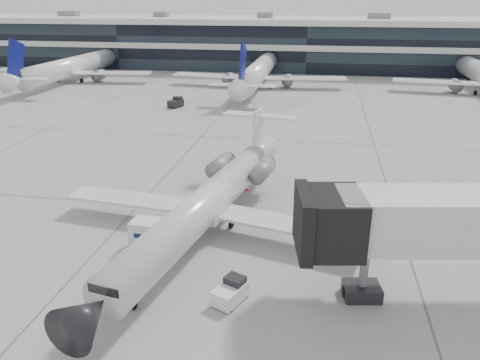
# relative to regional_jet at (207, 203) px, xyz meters

# --- Properties ---
(ground) EXTENTS (220.00, 220.00, 0.00)m
(ground) POSITION_rel_regional_jet_xyz_m (3.51, 3.37, -2.18)
(ground) COLOR gray
(ground) RESTS_ON ground
(terminal) EXTENTS (170.00, 22.00, 10.00)m
(terminal) POSITION_rel_regional_jet_xyz_m (3.51, 85.37, 2.82)
(terminal) COLOR black
(terminal) RESTS_ON ground
(bg_jet_left) EXTENTS (32.00, 40.00, 9.60)m
(bg_jet_left) POSITION_rel_regional_jet_xyz_m (-41.49, 58.37, -2.18)
(bg_jet_left) COLOR white
(bg_jet_left) RESTS_ON ground
(bg_jet_center) EXTENTS (32.00, 40.00, 9.60)m
(bg_jet_center) POSITION_rel_regional_jet_xyz_m (-4.49, 58.37, -2.18)
(bg_jet_center) COLOR white
(bg_jet_center) RESTS_ON ground
(regional_jet) EXTENTS (22.04, 27.48, 6.37)m
(regional_jet) POSITION_rel_regional_jet_xyz_m (0.00, 0.00, 0.00)
(regional_jet) COLOR silver
(regional_jet) RESTS_ON ground
(baggage_tug) EXTENTS (1.95, 2.38, 1.31)m
(baggage_tug) POSITION_rel_regional_jet_xyz_m (3.18, -7.77, -1.59)
(baggage_tug) COLOR white
(baggage_tug) RESTS_ON ground
(cargo_uld) EXTENTS (2.49, 1.92, 1.93)m
(cargo_uld) POSITION_rel_regional_jet_xyz_m (-3.28, -3.00, -1.21)
(cargo_uld) COLOR black
(cargo_uld) RESTS_ON ground
(traffic_cone) EXTENTS (0.47, 0.47, 0.53)m
(traffic_cone) POSITION_rel_regional_jet_xyz_m (1.45, 7.87, -1.93)
(traffic_cone) COLOR #F1330C
(traffic_cone) RESTS_ON ground
(far_tug) EXTENTS (2.16, 2.74, 1.53)m
(far_tug) POSITION_rel_regional_jet_xyz_m (-14.27, 38.43, -1.49)
(far_tug) COLOR black
(far_tug) RESTS_ON ground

